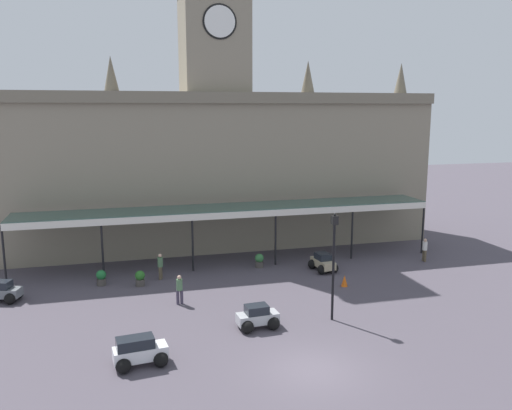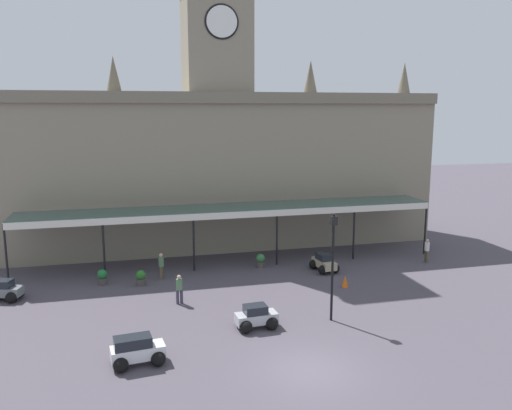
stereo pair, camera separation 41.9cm
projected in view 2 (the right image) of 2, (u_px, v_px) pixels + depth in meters
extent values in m
plane|color=#4D4650|center=(310.00, 371.00, 21.77)|extent=(140.00, 140.00, 0.00)
cube|color=gray|center=(218.00, 170.00, 41.32)|extent=(33.86, 6.41, 11.90)
cube|color=#756C5B|center=(225.00, 97.00, 37.11)|extent=(33.86, 0.30, 0.80)
cube|color=gray|center=(216.00, 40.00, 39.52)|extent=(4.80, 4.80, 7.88)
cylinder|color=white|center=(222.00, 22.00, 37.00)|extent=(2.20, 0.12, 2.20)
cylinder|color=black|center=(222.00, 22.00, 37.04)|extent=(2.46, 0.06, 2.46)
cone|color=#675F50|center=(113.00, 74.00, 38.18)|extent=(1.10, 1.10, 2.60)
cone|color=#675F50|center=(311.00, 77.00, 41.83)|extent=(1.10, 1.10, 2.60)
cone|color=#675F50|center=(404.00, 79.00, 43.82)|extent=(1.10, 1.10, 2.60)
cube|color=#38564C|center=(232.00, 208.00, 36.54)|extent=(28.83, 3.20, 0.16)
cube|color=silver|center=(236.00, 215.00, 35.05)|extent=(28.83, 0.12, 0.44)
cylinder|color=black|center=(6.00, 255.00, 32.06)|extent=(0.14, 0.14, 3.83)
cylinder|color=black|center=(104.00, 249.00, 33.44)|extent=(0.14, 0.14, 3.83)
cylinder|color=black|center=(194.00, 243.00, 34.82)|extent=(0.14, 0.14, 3.83)
cylinder|color=black|center=(277.00, 238.00, 36.21)|extent=(0.14, 0.14, 3.83)
cylinder|color=black|center=(354.00, 233.00, 37.59)|extent=(0.14, 0.14, 3.83)
cylinder|color=black|center=(425.00, 229.00, 38.97)|extent=(0.14, 0.14, 3.83)
cube|color=silver|center=(138.00, 352.00, 22.21)|extent=(2.34, 1.15, 0.55)
cube|color=#1E232B|center=(133.00, 342.00, 22.05)|extent=(1.63, 1.00, 0.45)
sphere|color=black|center=(155.00, 350.00, 22.94)|extent=(0.64, 0.64, 0.64)
sphere|color=black|center=(158.00, 359.00, 22.11)|extent=(0.64, 0.64, 0.64)
sphere|color=black|center=(118.00, 356.00, 22.40)|extent=(0.64, 0.64, 0.64)
sphere|color=black|center=(121.00, 365.00, 21.57)|extent=(0.64, 0.64, 0.64)
cube|color=tan|center=(324.00, 263.00, 35.01)|extent=(1.10, 2.14, 0.50)
cube|color=#1E232B|center=(324.00, 257.00, 34.98)|extent=(0.92, 1.18, 0.42)
sphere|color=black|center=(335.00, 269.00, 34.58)|extent=(0.64, 0.64, 0.64)
sphere|color=black|center=(323.00, 270.00, 34.28)|extent=(0.64, 0.64, 0.64)
sphere|color=black|center=(325.00, 263.00, 35.82)|extent=(0.64, 0.64, 0.64)
sphere|color=black|center=(314.00, 264.00, 35.52)|extent=(0.64, 0.64, 0.64)
cube|color=slate|center=(3.00, 291.00, 29.70)|extent=(2.22, 1.44, 0.50)
cube|color=#1E232B|center=(2.00, 283.00, 29.62)|extent=(1.29, 1.09, 0.42)
sphere|color=black|center=(19.00, 292.00, 30.13)|extent=(0.64, 0.64, 0.64)
sphere|color=black|center=(11.00, 298.00, 29.27)|extent=(0.64, 0.64, 0.64)
cube|color=#B2B5BA|center=(256.00, 318.00, 25.91)|extent=(2.10, 1.01, 0.50)
cube|color=#1E232B|center=(255.00, 309.00, 25.81)|extent=(1.15, 0.87, 0.42)
sphere|color=black|center=(266.00, 317.00, 26.56)|extent=(0.64, 0.64, 0.64)
sphere|color=black|center=(272.00, 323.00, 25.74)|extent=(0.64, 0.64, 0.64)
sphere|color=black|center=(241.00, 320.00, 26.15)|extent=(0.64, 0.64, 0.64)
sphere|color=black|center=(246.00, 327.00, 25.33)|extent=(0.64, 0.64, 0.64)
cylinder|color=brown|center=(162.00, 272.00, 33.57)|extent=(0.17, 0.17, 0.82)
cylinder|color=brown|center=(161.00, 273.00, 33.36)|extent=(0.17, 0.17, 0.82)
cylinder|color=#4C724C|center=(161.00, 262.00, 33.33)|extent=(0.34, 0.34, 0.62)
sphere|color=tan|center=(161.00, 255.00, 33.25)|extent=(0.23, 0.23, 0.23)
cylinder|color=#3F384C|center=(178.00, 297.00, 29.12)|extent=(0.17, 0.17, 0.82)
cylinder|color=#3F384C|center=(182.00, 296.00, 29.18)|extent=(0.17, 0.17, 0.82)
cylinder|color=#4C724C|center=(179.00, 284.00, 29.02)|extent=(0.34, 0.34, 0.62)
sphere|color=tan|center=(179.00, 277.00, 28.94)|extent=(0.23, 0.23, 0.23)
cylinder|color=brown|center=(427.00, 257.00, 37.00)|extent=(0.17, 0.17, 0.82)
cylinder|color=brown|center=(426.00, 256.00, 37.22)|extent=(0.17, 0.17, 0.82)
cylinder|color=silver|center=(427.00, 246.00, 36.98)|extent=(0.34, 0.34, 0.62)
sphere|color=tan|center=(427.00, 241.00, 36.90)|extent=(0.23, 0.23, 0.23)
cylinder|color=black|center=(332.00, 273.00, 26.50)|extent=(0.13, 0.13, 5.04)
cube|color=black|center=(334.00, 220.00, 26.00)|extent=(0.30, 0.30, 0.44)
sphere|color=black|center=(334.00, 215.00, 25.95)|extent=(0.14, 0.14, 0.14)
cone|color=orange|center=(345.00, 281.00, 31.95)|extent=(0.40, 0.40, 0.70)
cylinder|color=#47423D|center=(103.00, 281.00, 32.38)|extent=(0.56, 0.56, 0.42)
sphere|color=#206C33|center=(102.00, 274.00, 32.30)|extent=(0.60, 0.60, 0.60)
cylinder|color=#47423D|center=(141.00, 282.00, 32.24)|extent=(0.56, 0.56, 0.42)
sphere|color=#296824|center=(141.00, 275.00, 32.15)|extent=(0.60, 0.60, 0.60)
cylinder|color=#47423D|center=(260.00, 264.00, 35.87)|extent=(0.56, 0.56, 0.42)
sphere|color=#34733B|center=(260.00, 258.00, 35.79)|extent=(0.60, 0.60, 0.60)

